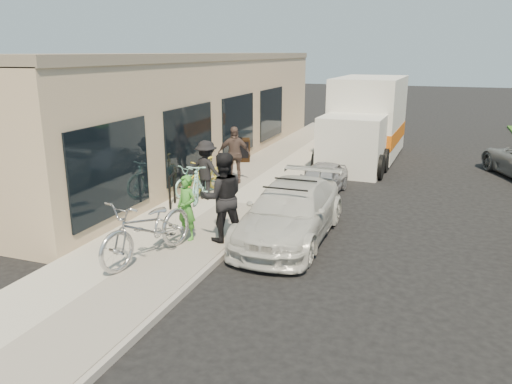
% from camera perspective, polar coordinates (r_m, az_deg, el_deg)
% --- Properties ---
extents(ground, '(120.00, 120.00, 0.00)m').
position_cam_1_polar(ground, '(11.07, -0.68, -6.99)').
color(ground, black).
rests_on(ground, ground).
extents(sidewalk, '(3.00, 34.00, 0.15)m').
position_cam_1_polar(sidewalk, '(14.37, -3.93, -1.30)').
color(sidewalk, '#AEA99C').
rests_on(sidewalk, ground).
extents(curb, '(0.12, 34.00, 0.13)m').
position_cam_1_polar(curb, '(13.84, 1.96, -1.98)').
color(curb, gray).
rests_on(curb, ground).
extents(storefront, '(3.60, 20.00, 4.22)m').
position_cam_1_polar(storefront, '(19.76, -6.84, 9.37)').
color(storefront, tan).
rests_on(storefront, ground).
extents(bike_rack, '(0.23, 0.62, 0.90)m').
position_cam_1_polar(bike_rack, '(13.87, -9.59, 0.55)').
color(bike_rack, black).
rests_on(bike_rack, sidewalk).
extents(sandwich_board, '(0.72, 0.73, 0.91)m').
position_cam_1_polar(sandwich_board, '(19.29, -1.53, 4.79)').
color(sandwich_board, black).
rests_on(sandwich_board, sidewalk).
extents(sedan_white, '(1.86, 4.54, 1.36)m').
position_cam_1_polar(sedan_white, '(11.72, 3.98, -2.28)').
color(sedan_white, silver).
rests_on(sedan_white, ground).
extents(sedan_silver, '(1.36, 2.96, 0.98)m').
position_cam_1_polar(sedan_silver, '(15.49, 7.49, 1.46)').
color(sedan_silver, '#ABABB1').
rests_on(sedan_silver, ground).
extents(moving_truck, '(2.73, 6.77, 3.28)m').
position_cam_1_polar(moving_truck, '(20.85, 12.40, 7.60)').
color(moving_truck, silver).
rests_on(moving_truck, ground).
extents(tandem_bike, '(1.43, 2.65, 1.32)m').
position_cam_1_polar(tandem_bike, '(10.41, -12.21, -4.06)').
color(tandem_bike, '#B9B9BB').
rests_on(tandem_bike, sidewalk).
extents(woman_rider, '(0.63, 0.52, 1.48)m').
position_cam_1_polar(woman_rider, '(11.34, -7.93, -1.78)').
color(woman_rider, '#3E8D2F').
rests_on(woman_rider, sidewalk).
extents(man_standing, '(1.24, 1.17, 2.02)m').
position_cam_1_polar(man_standing, '(11.09, -3.83, -0.61)').
color(man_standing, black).
rests_on(man_standing, sidewalk).
extents(cruiser_bike_a, '(1.00, 1.95, 1.13)m').
position_cam_1_polar(cruiser_bike_a, '(14.39, -6.49, 1.31)').
color(cruiser_bike_a, '#98E3DB').
rests_on(cruiser_bike_a, sidewalk).
extents(cruiser_bike_b, '(1.19, 1.86, 0.92)m').
position_cam_1_polar(cruiser_bike_b, '(14.97, -6.71, 1.46)').
color(cruiser_bike_b, '#98E3DB').
rests_on(cruiser_bike_b, sidewalk).
extents(cruiser_bike_c, '(0.76, 1.84, 1.07)m').
position_cam_1_polar(cruiser_bike_c, '(15.04, -5.80, 1.85)').
color(cruiser_bike_c, yellow).
rests_on(cruiser_bike_c, sidewalk).
extents(bystander_a, '(1.22, 0.87, 1.71)m').
position_cam_1_polar(bystander_a, '(14.40, -5.69, 2.52)').
color(bystander_a, black).
rests_on(bystander_a, sidewalk).
extents(bystander_b, '(1.16, 0.73, 1.83)m').
position_cam_1_polar(bystander_b, '(16.21, -2.53, 4.30)').
color(bystander_b, brown).
rests_on(bystander_b, sidewalk).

